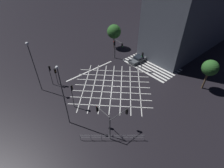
{
  "coord_description": "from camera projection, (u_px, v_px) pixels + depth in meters",
  "views": [
    {
      "loc": [
        -18.92,
        16.45,
        20.4
      ],
      "look_at": [
        0.0,
        0.0,
        0.52
      ],
      "focal_mm": 28.0,
      "sensor_mm": 36.0,
      "label": 1
    }
  ],
  "objects": [
    {
      "name": "waiting_car",
      "position": [
        138.0,
        59.0,
        38.89
      ],
      "size": [
        1.82,
        4.62,
        1.28
      ],
      "rotation": [
        0.0,
        0.0,
        1.57
      ],
      "color": "#474C51",
      "rests_on": "ground_plane"
    },
    {
      "name": "road_markings",
      "position": [
        136.0,
        72.0,
        35.97
      ],
      "size": [
        17.14,
        23.27,
        0.01
      ],
      "color": "silver",
      "rests_on": "ground_plane"
    },
    {
      "name": "traffic_light_ne_cross",
      "position": [
        50.0,
        71.0,
        30.96
      ],
      "size": [
        0.36,
        0.39,
        4.08
      ],
      "rotation": [
        0.0,
        0.0,
        -1.57
      ],
      "color": "#424244",
      "rests_on": "ground_plane"
    },
    {
      "name": "traffic_light_nw_cross",
      "position": [
        120.0,
        118.0,
        22.56
      ],
      "size": [
        0.36,
        3.19,
        3.9
      ],
      "rotation": [
        0.0,
        0.0,
        -1.57
      ],
      "color": "#424244",
      "rests_on": "ground_plane"
    },
    {
      "name": "traffic_light_se_main",
      "position": [
        119.0,
        46.0,
        37.65
      ],
      "size": [
        2.5,
        0.36,
        4.59
      ],
      "rotation": [
        0.0,
        0.0,
        3.14
      ],
      "color": "#424244",
      "rests_on": "ground_plane"
    },
    {
      "name": "traffic_light_median_north",
      "position": [
        72.0,
        92.0,
        26.27
      ],
      "size": [
        0.36,
        0.39,
        4.44
      ],
      "rotation": [
        0.0,
        0.0,
        -1.57
      ],
      "color": "#424244",
      "rests_on": "ground_plane"
    },
    {
      "name": "street_lamp_east",
      "position": [
        63.0,
        91.0,
        21.94
      ],
      "size": [
        0.4,
        0.4,
        9.82
      ],
      "color": "#424244",
      "rests_on": "ground_plane"
    },
    {
      "name": "street_tree_near",
      "position": [
        210.0,
        68.0,
        29.21
      ],
      "size": [
        2.71,
        2.71,
        5.74
      ],
      "color": "brown",
      "rests_on": "ground_plane"
    },
    {
      "name": "street_lamp_west",
      "position": [
        32.0,
        59.0,
        27.58
      ],
      "size": [
        0.5,
        0.5,
        9.26
      ],
      "color": "#424244",
      "rests_on": "ground_plane"
    },
    {
      "name": "ground_plane",
      "position": [
        112.0,
        86.0,
        32.32
      ],
      "size": [
        200.0,
        200.0,
        0.0
      ],
      "primitive_type": "plane",
      "color": "black"
    },
    {
      "name": "pedestrian_railing",
      "position": [
        112.0,
        137.0,
        22.96
      ],
      "size": [
        5.59,
        6.42,
        1.05
      ],
      "rotation": [
        0.0,
        0.0,
        -2.29
      ],
      "color": "gray",
      "rests_on": "ground_plane"
    },
    {
      "name": "traffic_light_se_cross",
      "position": [
        114.0,
        46.0,
        38.48
      ],
      "size": [
        0.36,
        0.39,
        4.29
      ],
      "rotation": [
        0.0,
        0.0,
        1.57
      ],
      "color": "#424244",
      "rests_on": "ground_plane"
    },
    {
      "name": "traffic_light_median_south",
      "position": [
        142.0,
        58.0,
        34.68
      ],
      "size": [
        0.36,
        0.39,
        4.11
      ],
      "rotation": [
        0.0,
        0.0,
        1.57
      ],
      "color": "#424244",
      "rests_on": "ground_plane"
    },
    {
      "name": "traffic_light_ne_main",
      "position": [
        56.0,
        73.0,
        31.21
      ],
      "size": [
        0.39,
        0.36,
        3.5
      ],
      "rotation": [
        0.0,
        0.0,
        3.14
      ],
      "color": "#424244",
      "rests_on": "ground_plane"
    },
    {
      "name": "street_tree_far",
      "position": [
        114.0,
        32.0,
        42.13
      ],
      "size": [
        3.36,
        3.36,
        5.84
      ],
      "color": "brown",
      "rests_on": "ground_plane"
    },
    {
      "name": "traffic_light_nw_main",
      "position": [
        102.0,
        115.0,
        23.01
      ],
      "size": [
        2.82,
        0.36,
        3.85
      ],
      "color": "#424244",
      "rests_on": "ground_plane"
    }
  ]
}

